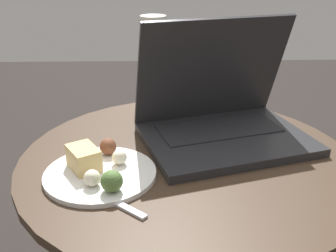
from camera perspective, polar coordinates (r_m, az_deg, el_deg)
table at (r=0.89m, az=2.55°, el=-14.16°), size 0.67×0.67×0.56m
laptop at (r=0.86m, az=7.66°, el=1.56°), size 0.40×0.34×0.26m
beer_glass at (r=0.94m, az=-2.08°, el=8.20°), size 0.06×0.06×0.25m
snack_plate at (r=0.73m, az=-10.02°, el=-6.19°), size 0.21×0.21×0.05m
fork at (r=0.68m, az=-9.64°, el=-9.87°), size 0.14×0.12×0.00m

